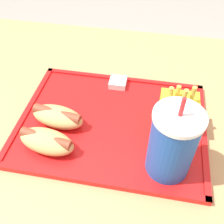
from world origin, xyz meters
TOP-DOWN VIEW (x-y plane):
  - dining_table at (0.00, 0.00)m, footprint 1.17×0.91m
  - food_tray at (0.02, -0.03)m, footprint 0.41×0.32m
  - soda_cup at (-0.10, 0.06)m, footprint 0.09×0.09m
  - hot_dog_far at (0.14, 0.06)m, footprint 0.13×0.08m
  - hot_dog_near at (0.14, -0.01)m, footprint 0.12×0.07m
  - fries_carton at (-0.11, -0.05)m, footprint 0.08×0.06m
  - sauce_cup_mayo at (0.03, -0.16)m, footprint 0.04×0.04m

SIDE VIEW (x-z plane):
  - dining_table at x=0.00m, z-range 0.00..0.70m
  - food_tray at x=0.02m, z-range 0.70..0.71m
  - sauce_cup_mayo at x=0.03m, z-range 0.71..0.73m
  - hot_dog_far at x=0.14m, z-range 0.71..0.75m
  - hot_dog_near at x=0.14m, z-range 0.71..0.75m
  - fries_carton at x=-0.11m, z-range 0.69..0.81m
  - soda_cup at x=-0.10m, z-range 0.69..0.87m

